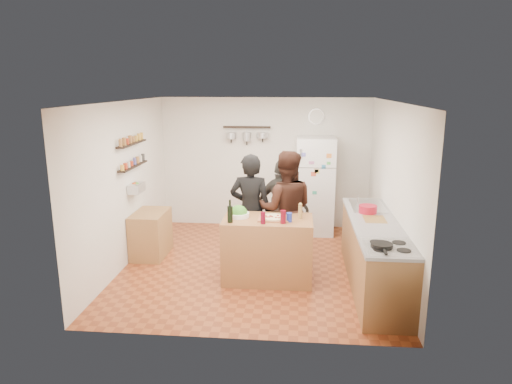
# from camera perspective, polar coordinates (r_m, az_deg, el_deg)

# --- Properties ---
(room_shell) EXTENTS (4.20, 4.20, 4.20)m
(room_shell) POSITION_cam_1_polar(r_m,az_deg,el_deg) (7.16, 0.21, 1.31)
(room_shell) COLOR brown
(room_shell) RESTS_ON ground
(prep_island) EXTENTS (1.25, 0.72, 0.91)m
(prep_island) POSITION_cam_1_polar(r_m,az_deg,el_deg) (6.54, 1.47, -7.17)
(prep_island) COLOR #985F37
(prep_island) RESTS_ON floor
(pizza_board) EXTENTS (0.42, 0.34, 0.02)m
(pizza_board) POSITION_cam_1_polar(r_m,az_deg,el_deg) (6.36, 2.20, -3.33)
(pizza_board) COLOR #9A5938
(pizza_board) RESTS_ON prep_island
(pizza) EXTENTS (0.34, 0.34, 0.02)m
(pizza) POSITION_cam_1_polar(r_m,az_deg,el_deg) (6.36, 2.20, -3.17)
(pizza) COLOR #D0BE89
(pizza) RESTS_ON pizza_board
(salad_bowl) EXTENTS (0.31, 0.31, 0.06)m
(salad_bowl) POSITION_cam_1_polar(r_m,az_deg,el_deg) (6.47, -2.20, -2.86)
(salad_bowl) COLOR white
(salad_bowl) RESTS_ON prep_island
(wine_bottle) EXTENTS (0.07, 0.07, 0.23)m
(wine_bottle) POSITION_cam_1_polar(r_m,az_deg,el_deg) (6.20, -3.26, -2.80)
(wine_bottle) COLOR black
(wine_bottle) RESTS_ON prep_island
(wine_glass_near) EXTENTS (0.07, 0.07, 0.16)m
(wine_glass_near) POSITION_cam_1_polar(r_m,az_deg,el_deg) (6.14, 0.88, -3.26)
(wine_glass_near) COLOR #57071A
(wine_glass_near) RESTS_ON prep_island
(wine_glass_far) EXTENTS (0.07, 0.07, 0.18)m
(wine_glass_far) POSITION_cam_1_polar(r_m,az_deg,el_deg) (6.16, 3.42, -3.13)
(wine_glass_far) COLOR #620816
(wine_glass_far) RESTS_ON prep_island
(pepper_mill) EXTENTS (0.06, 0.06, 0.18)m
(pepper_mill) POSITION_cam_1_polar(r_m,az_deg,el_deg) (6.40, 5.55, -2.54)
(pepper_mill) COLOR #A27F44
(pepper_mill) RESTS_ON prep_island
(salt_canister) EXTENTS (0.08, 0.08, 0.12)m
(salt_canister) POSITION_cam_1_polar(r_m,az_deg,el_deg) (6.25, 4.17, -3.18)
(salt_canister) COLOR #1C2E9A
(salt_canister) RESTS_ON prep_island
(person_left) EXTENTS (0.66, 0.46, 1.74)m
(person_left) POSITION_cam_1_polar(r_m,az_deg,el_deg) (6.95, -0.68, -2.30)
(person_left) COLOR black
(person_left) RESTS_ON floor
(person_center) EXTENTS (0.89, 0.70, 1.79)m
(person_center) POSITION_cam_1_polar(r_m,az_deg,el_deg) (6.92, 3.72, -2.17)
(person_center) COLOR black
(person_center) RESTS_ON floor
(person_back) EXTENTS (1.00, 0.71, 1.58)m
(person_back) POSITION_cam_1_polar(r_m,az_deg,el_deg) (7.39, 3.27, -2.02)
(person_back) COLOR #2D2B28
(person_back) RESTS_ON floor
(counter_run) EXTENTS (0.63, 2.63, 0.90)m
(counter_run) POSITION_cam_1_polar(r_m,az_deg,el_deg) (6.55, 14.56, -7.60)
(counter_run) COLOR #9E7042
(counter_run) RESTS_ON floor
(stove_top) EXTENTS (0.60, 0.62, 0.02)m
(stove_top) POSITION_cam_1_polar(r_m,az_deg,el_deg) (5.52, 16.38, -6.65)
(stove_top) COLOR white
(stove_top) RESTS_ON counter_run
(skillet) EXTENTS (0.25, 0.25, 0.05)m
(skillet) POSITION_cam_1_polar(r_m,az_deg,el_deg) (5.46, 15.44, -6.45)
(skillet) COLOR black
(skillet) RESTS_ON stove_top
(sink) EXTENTS (0.50, 0.80, 0.03)m
(sink) POSITION_cam_1_polar(r_m,az_deg,el_deg) (7.21, 13.73, -1.74)
(sink) COLOR silver
(sink) RESTS_ON counter_run
(cutting_board) EXTENTS (0.30, 0.40, 0.02)m
(cutting_board) POSITION_cam_1_polar(r_m,az_deg,el_deg) (6.55, 14.60, -3.38)
(cutting_board) COLOR olive
(cutting_board) RESTS_ON counter_run
(red_bowl) EXTENTS (0.26, 0.26, 0.11)m
(red_bowl) POSITION_cam_1_polar(r_m,az_deg,el_deg) (6.82, 13.80, -2.10)
(red_bowl) COLOR #AC1329
(red_bowl) RESTS_ON counter_run
(fridge) EXTENTS (0.70, 0.68, 1.80)m
(fridge) POSITION_cam_1_polar(r_m,az_deg,el_deg) (8.55, 7.37, 0.79)
(fridge) COLOR white
(fridge) RESTS_ON floor
(wall_clock) EXTENTS (0.30, 0.03, 0.30)m
(wall_clock) POSITION_cam_1_polar(r_m,az_deg,el_deg) (8.70, 7.55, 9.33)
(wall_clock) COLOR silver
(wall_clock) RESTS_ON back_wall
(spice_shelf_lower) EXTENTS (0.12, 1.00, 0.02)m
(spice_shelf_lower) POSITION_cam_1_polar(r_m,az_deg,el_deg) (7.36, -15.09, 3.15)
(spice_shelf_lower) COLOR black
(spice_shelf_lower) RESTS_ON left_wall
(spice_shelf_upper) EXTENTS (0.12, 1.00, 0.02)m
(spice_shelf_upper) POSITION_cam_1_polar(r_m,az_deg,el_deg) (7.31, -15.26, 5.85)
(spice_shelf_upper) COLOR black
(spice_shelf_upper) RESTS_ON left_wall
(produce_basket) EXTENTS (0.18, 0.35, 0.14)m
(produce_basket) POSITION_cam_1_polar(r_m,az_deg,el_deg) (7.42, -14.71, 0.49)
(produce_basket) COLOR silver
(produce_basket) RESTS_ON left_wall
(side_table) EXTENTS (0.50, 0.80, 0.73)m
(side_table) POSITION_cam_1_polar(r_m,az_deg,el_deg) (7.65, -13.00, -5.12)
(side_table) COLOR #A57245
(side_table) RESTS_ON floor
(pot_rack) EXTENTS (0.90, 0.04, 0.04)m
(pot_rack) POSITION_cam_1_polar(r_m,az_deg,el_deg) (8.68, -1.16, 8.11)
(pot_rack) COLOR black
(pot_rack) RESTS_ON back_wall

